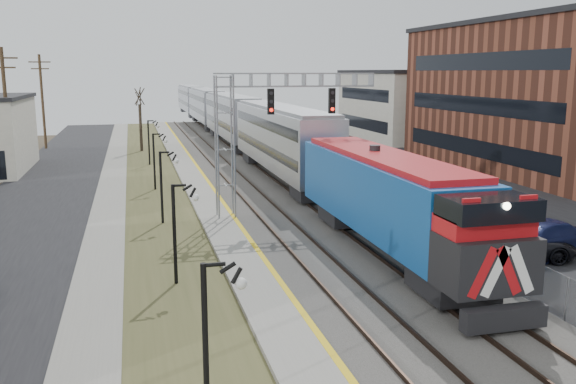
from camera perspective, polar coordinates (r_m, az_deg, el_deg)
name	(u,v)px	position (r m, az deg, el deg)	size (l,w,h in m)	color
street_west	(35,204)	(41.35, -22.57, -1.08)	(7.00, 120.00, 0.04)	black
sidewalk	(110,200)	(40.93, -16.34, -0.76)	(2.00, 120.00, 0.08)	gray
grass_median	(157,198)	(40.92, -12.14, -0.57)	(4.00, 120.00, 0.06)	#434525
platform	(203,195)	(41.11, -7.97, -0.24)	(2.00, 120.00, 0.24)	gray
ballast_bed	(276,191)	(41.95, -1.17, 0.06)	(8.00, 120.00, 0.20)	#595651
parking_lot	(434,185)	(46.16, 13.49, 0.68)	(16.00, 120.00, 0.04)	black
platform_edge	(216,192)	(41.19, -6.76, -0.01)	(0.24, 120.00, 0.01)	gold
track_near	(247,190)	(41.51, -3.86, 0.17)	(1.58, 120.00, 0.15)	#2D2119
track_far	(297,188)	(42.28, 0.81, 0.39)	(1.58, 120.00, 0.15)	#2D2119
train	(227,117)	(72.44, -5.74, 6.98)	(3.00, 108.65, 5.33)	#124C97
signal_gantry	(255,120)	(33.82, -3.08, 6.75)	(9.00, 1.07, 8.15)	gray
lampposts	(174,233)	(24.21, -10.62, -3.84)	(0.14, 62.14, 4.00)	black
fence	(334,179)	(42.96, 4.29, 1.25)	(0.04, 120.00, 1.60)	gray
bare_trees	(22,155)	(44.92, -23.62, 3.23)	(12.30, 42.30, 5.95)	#382D23
car_lot_c	(517,243)	(28.98, 20.62, -4.53)	(2.33, 5.05, 1.40)	black
car_lot_d	(552,237)	(30.26, 23.50, -3.91)	(2.23, 5.49, 1.59)	#161D4E
car_lot_e	(399,185)	(41.23, 10.37, 0.62)	(1.80, 4.47, 1.52)	gray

